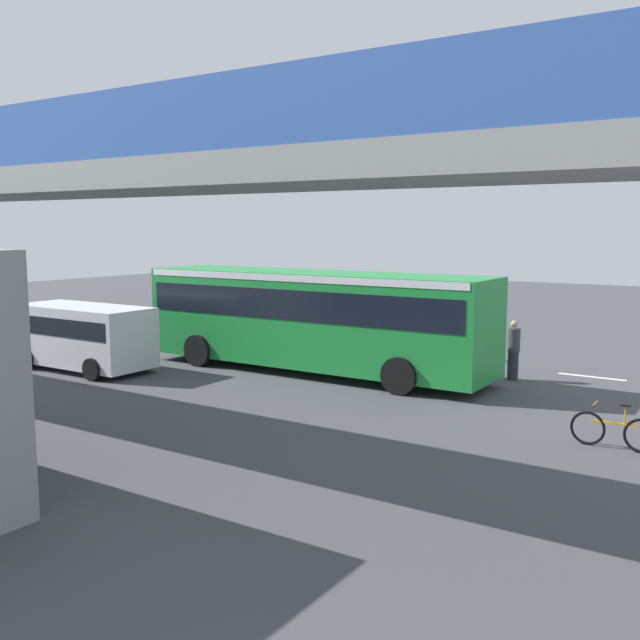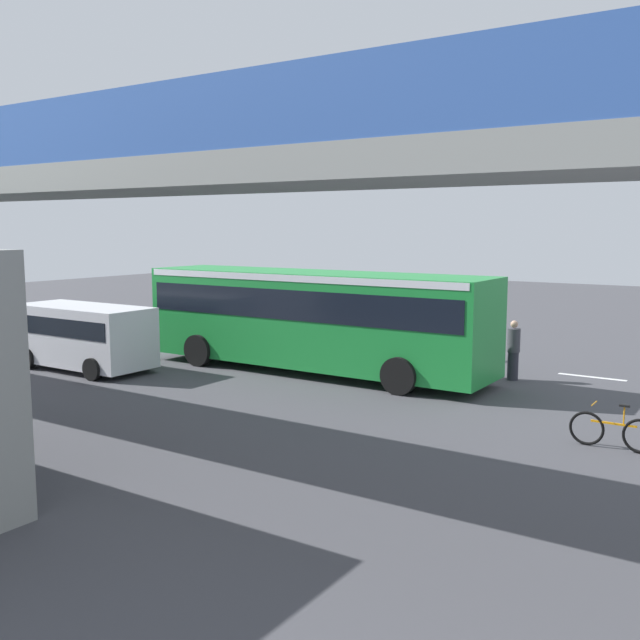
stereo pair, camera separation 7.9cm
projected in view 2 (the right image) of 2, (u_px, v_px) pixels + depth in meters
ground at (318, 365)px, 23.58m from camera, size 80.00×80.00×0.00m
city_bus at (313, 313)px, 22.31m from camera, size 11.54×2.85×3.15m
parked_van at (84, 333)px, 22.79m from camera, size 4.80×2.17×2.05m
bicycle_orange at (613, 432)px, 14.64m from camera, size 1.77×0.44×0.96m
pedestrian at (513, 351)px, 21.24m from camera, size 0.38×0.38×1.79m
traffic_sign at (405, 304)px, 24.79m from camera, size 0.08×0.60×2.80m
lane_dash_leftmost at (592, 377)px, 21.75m from camera, size 2.00×0.20×0.01m
lane_dash_left at (468, 363)px, 23.94m from camera, size 2.00×0.20×0.01m
lane_dash_centre at (364, 352)px, 26.12m from camera, size 2.00×0.20×0.01m
lane_dash_right at (277, 342)px, 28.31m from camera, size 2.00×0.20×0.01m
lane_dash_rightmost at (202, 334)px, 30.50m from camera, size 2.00×0.20×0.01m
pedestrian_overpass at (51, 202)px, 14.74m from camera, size 30.03×2.60×6.76m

